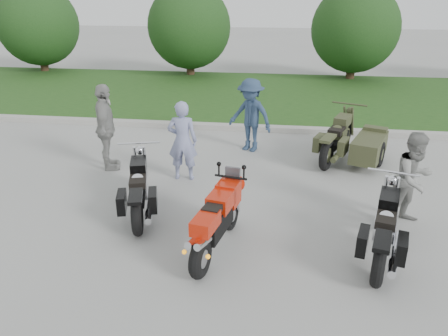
# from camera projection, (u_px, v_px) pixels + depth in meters

# --- Properties ---
(ground) EXTENTS (80.00, 80.00, 0.00)m
(ground) POSITION_uv_depth(u_px,v_px,m) (202.00, 242.00, 7.03)
(ground) COLOR #A1A19B
(ground) RESTS_ON ground
(curb) EXTENTS (60.00, 0.30, 0.15)m
(curb) POSITION_uv_depth(u_px,v_px,m) (240.00, 127.00, 12.49)
(curb) COLOR #A29F98
(curb) RESTS_ON ground
(grass_strip) EXTENTS (60.00, 8.00, 0.14)m
(grass_strip) POSITION_uv_depth(u_px,v_px,m) (251.00, 95.00, 16.28)
(grass_strip) COLOR #345B1F
(grass_strip) RESTS_ON ground
(tree_far_left) EXTENTS (3.60, 3.60, 4.00)m
(tree_far_left) POSITION_uv_depth(u_px,v_px,m) (38.00, 25.00, 19.78)
(tree_far_left) COLOR #3F2B1C
(tree_far_left) RESTS_ON ground
(tree_mid_left) EXTENTS (3.60, 3.60, 4.00)m
(tree_mid_left) POSITION_uv_depth(u_px,v_px,m) (189.00, 27.00, 18.91)
(tree_mid_left) COLOR #3F2B1C
(tree_mid_left) RESTS_ON ground
(tree_mid_right) EXTENTS (3.60, 3.60, 4.00)m
(tree_mid_right) POSITION_uv_depth(u_px,v_px,m) (355.00, 29.00, 18.03)
(tree_mid_right) COLOR #3F2B1C
(tree_mid_right) RESTS_ON ground
(sportbike_red) EXTENTS (0.61, 1.97, 0.94)m
(sportbike_red) POSITION_uv_depth(u_px,v_px,m) (216.00, 221.00, 6.56)
(sportbike_red) COLOR black
(sportbike_red) RESTS_ON ground
(cruiser_left) EXTENTS (0.81, 2.25, 0.88)m
(cruiser_left) POSITION_uv_depth(u_px,v_px,m) (139.00, 191.00, 7.75)
(cruiser_left) COLOR black
(cruiser_left) RESTS_ON ground
(cruiser_right) EXTENTS (0.75, 2.26, 0.89)m
(cruiser_right) POSITION_uv_depth(u_px,v_px,m) (385.00, 231.00, 6.48)
(cruiser_right) COLOR black
(cruiser_right) RESTS_ON ground
(cruiser_sidecar) EXTENTS (1.71, 2.37, 0.95)m
(cruiser_sidecar) POSITION_uv_depth(u_px,v_px,m) (355.00, 144.00, 10.05)
(cruiser_sidecar) COLOR black
(cruiser_sidecar) RESTS_ON ground
(person_stripe) EXTENTS (0.64, 0.45, 1.69)m
(person_stripe) POSITION_uv_depth(u_px,v_px,m) (183.00, 141.00, 9.05)
(person_stripe) COLOR #848BB4
(person_stripe) RESTS_ON ground
(person_grey) EXTENTS (1.01, 0.97, 1.64)m
(person_grey) POSITION_uv_depth(u_px,v_px,m) (413.00, 179.00, 7.31)
(person_grey) COLOR gray
(person_grey) RESTS_ON ground
(person_denim) EXTENTS (1.34, 1.11, 1.80)m
(person_denim) POSITION_uv_depth(u_px,v_px,m) (250.00, 115.00, 10.65)
(person_denim) COLOR navy
(person_denim) RESTS_ON ground
(person_back) EXTENTS (0.78, 1.21, 1.91)m
(person_back) POSITION_uv_depth(u_px,v_px,m) (106.00, 128.00, 9.51)
(person_back) COLOR gray
(person_back) RESTS_ON ground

